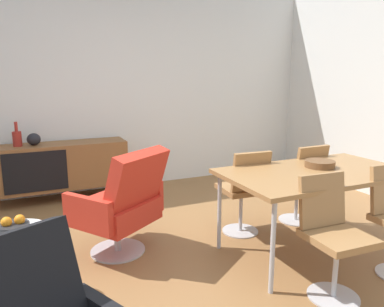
% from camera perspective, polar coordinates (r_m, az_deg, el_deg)
% --- Properties ---
extents(ground_plane, '(8.32, 8.32, 0.00)m').
position_cam_1_polar(ground_plane, '(3.03, -3.66, -18.52)').
color(ground_plane, olive).
extents(wall_back, '(6.80, 0.12, 2.80)m').
position_cam_1_polar(wall_back, '(5.13, -14.44, 10.03)').
color(wall_back, silver).
rests_on(wall_back, ground_plane).
extents(sideboard, '(1.60, 0.45, 0.72)m').
position_cam_1_polar(sideboard, '(4.89, -19.64, -1.76)').
color(sideboard, brown).
rests_on(sideboard, ground_plane).
extents(vase_cobalt, '(0.16, 0.16, 0.15)m').
position_cam_1_polar(vase_cobalt, '(4.81, -23.31, 2.05)').
color(vase_cobalt, black).
rests_on(vase_cobalt, sideboard).
extents(vase_sculptural_dark, '(0.10, 0.10, 0.29)m').
position_cam_1_polar(vase_sculptural_dark, '(4.80, -25.47, 2.17)').
color(vase_sculptural_dark, maroon).
rests_on(vase_sculptural_dark, sideboard).
extents(dining_table, '(1.60, 0.90, 0.74)m').
position_cam_1_polar(dining_table, '(3.33, 18.60, -3.26)').
color(dining_table, olive).
rests_on(dining_table, ground_plane).
extents(wooden_bowl_on_table, '(0.26, 0.26, 0.06)m').
position_cam_1_polar(wooden_bowl_on_table, '(3.46, 19.20, -1.53)').
color(wooden_bowl_on_table, brown).
rests_on(wooden_bowl_on_table, dining_table).
extents(dining_chair_front_left, '(0.42, 0.44, 0.86)m').
position_cam_1_polar(dining_chair_front_left, '(2.80, 20.87, -11.28)').
color(dining_chair_front_left, '#9E7042').
rests_on(dining_chair_front_left, ground_plane).
extents(dining_chair_back_right, '(0.41, 0.43, 0.86)m').
position_cam_1_polar(dining_chair_back_right, '(4.02, 16.66, -3.97)').
color(dining_chair_back_right, '#9E7042').
rests_on(dining_chair_back_right, ground_plane).
extents(dining_chair_back_left, '(0.42, 0.45, 0.86)m').
position_cam_1_polar(dining_chair_back_left, '(3.61, 8.13, -5.38)').
color(dining_chair_back_left, '#9E7042').
rests_on(dining_chair_back_left, ground_plane).
extents(lounge_chair_red, '(0.90, 0.89, 0.95)m').
position_cam_1_polar(lounge_chair_red, '(3.24, -10.81, -7.51)').
color(lounge_chair_red, red).
rests_on(lounge_chair_red, ground_plane).
extents(side_table_round, '(0.44, 0.44, 0.52)m').
position_cam_1_polar(side_table_round, '(2.86, -25.47, -14.44)').
color(side_table_round, white).
rests_on(side_table_round, ground_plane).
extents(fruit_bowl, '(0.20, 0.20, 0.11)m').
position_cam_1_polar(fruit_bowl, '(2.76, -25.91, -10.04)').
color(fruit_bowl, '#262628').
rests_on(fruit_bowl, side_table_round).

